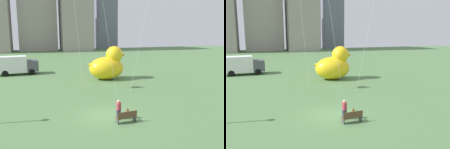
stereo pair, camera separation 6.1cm
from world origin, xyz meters
The scene contains 7 objects.
ground_plane centered at (0.00, 0.00, 0.00)m, with size 140.00×140.00×0.00m, color #527847.
park_bench centered at (0.93, -1.94, 0.47)m, with size 1.63×0.62×0.90m.
person_adult centered at (0.58, -1.12, 0.87)m, with size 0.38×0.38×1.57m.
person_child centered at (1.33, -1.12, 0.47)m, with size 0.21×0.21×0.85m.
giant_inflatable_duck centered at (4.22, 14.06, 1.97)m, with size 5.57×3.58×4.62m.
box_truck centered at (-8.21, 21.72, 1.45)m, with size 6.29×2.88×2.85m.
city_skyline centered at (-6.08, 67.21, 14.79)m, with size 57.36×18.31×34.85m.
Camera 2 is at (-5.26, -18.05, 6.85)m, focal length 39.03 mm.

